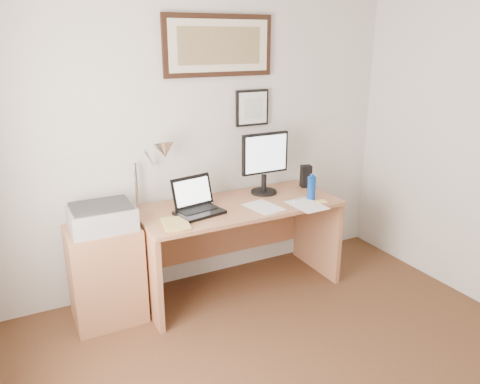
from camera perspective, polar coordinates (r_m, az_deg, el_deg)
wall_back at (r=3.85m, az=-4.64°, el=6.86°), size 3.50×0.02×2.50m
side_cabinet at (r=3.60m, az=-16.01°, el=-9.62°), size 0.50×0.40×0.73m
water_bottle at (r=3.85m, az=8.70°, el=0.49°), size 0.07×0.07×0.19m
bottle_cap at (r=3.82m, az=8.78°, el=2.00°), size 0.03×0.03×0.02m
speaker at (r=4.17m, az=8.04°, el=1.92°), size 0.10×0.10×0.20m
paper_sheet_a at (r=3.66m, az=2.88°, el=-1.84°), size 0.26×0.34×0.00m
paper_sheet_b at (r=3.73m, az=8.13°, el=-1.59°), size 0.23×0.33×0.00m
sticky_pad at (r=3.82m, az=9.90°, el=-1.14°), size 0.09×0.09×0.01m
marker_pen at (r=3.85m, az=7.23°, el=-0.82°), size 0.14×0.06×0.02m
book at (r=3.32m, az=-9.40°, el=-4.03°), size 0.22×0.28×0.02m
desk at (r=3.87m, az=-0.67°, el=-4.39°), size 1.60×0.70×0.75m
laptop at (r=3.55m, az=-5.28°, el=-1.56°), size 0.38×0.35×0.26m
lcd_monitor at (r=3.90m, az=3.05°, el=3.89°), size 0.42×0.22×0.52m
printer at (r=3.41m, az=-16.48°, el=-2.90°), size 0.44×0.34×0.18m
desk_lamp at (r=3.55m, az=-9.52°, el=4.67°), size 0.29×0.27×0.53m
picture_large at (r=3.81m, az=-2.57°, el=17.39°), size 0.92×0.04×0.47m
picture_small at (r=3.98m, az=1.51°, el=10.22°), size 0.30×0.03×0.30m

